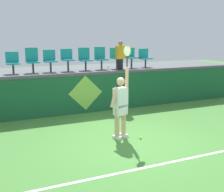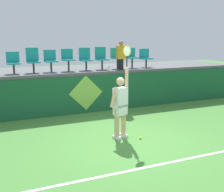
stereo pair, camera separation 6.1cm
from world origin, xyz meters
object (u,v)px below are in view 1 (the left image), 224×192
(tennis_ball, at_px, (141,138))
(stadium_chair_7, at_px, (131,56))
(stadium_chair_6, at_px, (116,57))
(stadium_chair_1, at_px, (32,59))
(water_bottle, at_px, (108,68))
(stadium_chair_0, at_px, (13,62))
(stadium_chair_3, at_px, (67,58))
(stadium_chair_4, at_px, (85,58))
(stadium_chair_2, at_px, (50,60))
(stadium_chair_8, at_px, (145,57))
(spectator_0, at_px, (120,55))
(tennis_player, at_px, (121,104))
(stadium_chair_5, at_px, (101,57))

(tennis_ball, relative_size, stadium_chair_7, 0.08)
(stadium_chair_6, bearing_deg, stadium_chair_1, 179.79)
(water_bottle, bearing_deg, stadium_chair_0, 169.46)
(stadium_chair_1, bearing_deg, tennis_ball, -60.33)
(tennis_ball, xyz_separation_m, stadium_chair_3, (-0.96, 3.89, 1.91))
(stadium_chair_4, bearing_deg, stadium_chair_2, -179.68)
(stadium_chair_2, relative_size, stadium_chair_8, 1.04)
(spectator_0, bearing_deg, water_bottle, -159.65)
(stadium_chair_3, xyz_separation_m, spectator_0, (1.99, -0.39, 0.10))
(tennis_player, height_order, stadium_chair_2, tennis_player)
(tennis_ball, relative_size, stadium_chair_1, 0.08)
(tennis_ball, bearing_deg, spectator_0, 73.66)
(stadium_chair_8, bearing_deg, stadium_chair_1, 179.86)
(tennis_ball, distance_m, stadium_chair_6, 4.46)
(tennis_ball, distance_m, stadium_chair_1, 4.88)
(stadium_chair_4, distance_m, stadium_chair_7, 1.96)
(water_bottle, distance_m, stadium_chair_5, 0.73)
(stadium_chair_7, height_order, spectator_0, spectator_0)
(water_bottle, bearing_deg, stadium_chair_3, 156.06)
(stadium_chair_2, bearing_deg, stadium_chair_0, -179.97)
(stadium_chair_7, bearing_deg, tennis_player, -120.89)
(stadium_chair_0, height_order, stadium_chair_8, stadium_chair_8)
(tennis_player, distance_m, stadium_chair_2, 3.88)
(tennis_player, bearing_deg, water_bottle, 73.36)
(stadium_chair_1, relative_size, stadium_chair_4, 1.04)
(stadium_chair_6, height_order, spectator_0, spectator_0)
(stadium_chair_5, bearing_deg, stadium_chair_4, -179.93)
(tennis_ball, bearing_deg, stadium_chair_1, 119.67)
(stadium_chair_0, height_order, stadium_chair_5, stadium_chair_5)
(tennis_player, relative_size, tennis_ball, 37.97)
(stadium_chair_6, relative_size, stadium_chair_7, 1.02)
(stadium_chair_2, bearing_deg, spectator_0, -8.52)
(water_bottle, distance_m, stadium_chair_1, 2.75)
(water_bottle, height_order, stadium_chair_2, stadium_chair_2)
(stadium_chair_1, height_order, stadium_chair_2, stadium_chair_1)
(tennis_player, relative_size, stadium_chair_7, 3.12)
(tennis_player, xyz_separation_m, stadium_chair_5, (0.83, 3.59, 0.99))
(tennis_player, distance_m, stadium_chair_8, 4.64)
(tennis_ball, height_order, spectator_0, spectator_0)
(stadium_chair_7, height_order, stadium_chair_8, stadium_chair_7)
(stadium_chair_0, xyz_separation_m, stadium_chair_5, (3.25, 0.01, 0.06))
(stadium_chair_2, xyz_separation_m, stadium_chair_7, (3.28, -0.00, 0.02))
(spectator_0, bearing_deg, stadium_chair_2, 171.48)
(stadium_chair_2, distance_m, stadium_chair_4, 1.33)
(tennis_ball, relative_size, water_bottle, 0.33)
(stadium_chair_1, relative_size, stadium_chair_6, 1.07)
(stadium_chair_6, bearing_deg, water_bottle, -134.29)
(water_bottle, height_order, stadium_chair_0, stadium_chair_0)
(tennis_player, relative_size, stadium_chair_4, 2.97)
(tennis_player, xyz_separation_m, water_bottle, (0.89, 2.96, 0.62))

